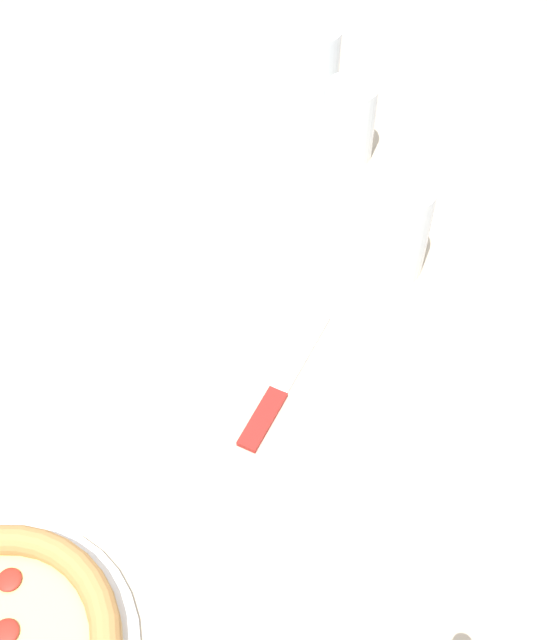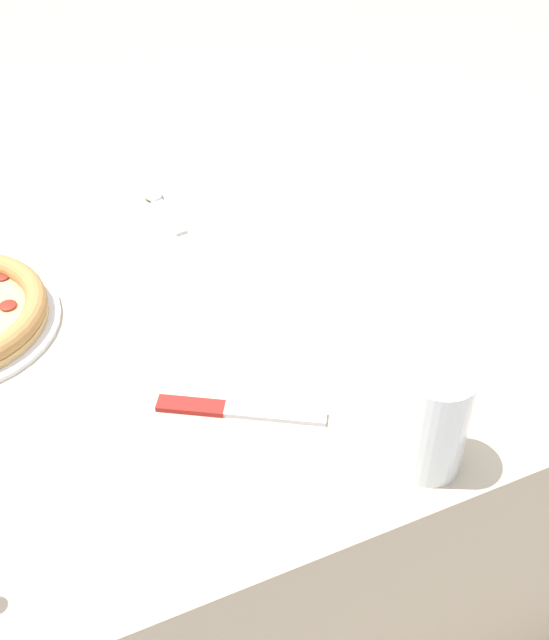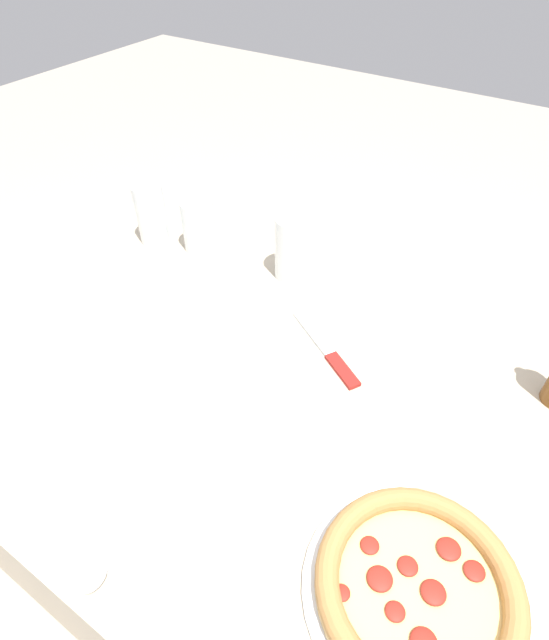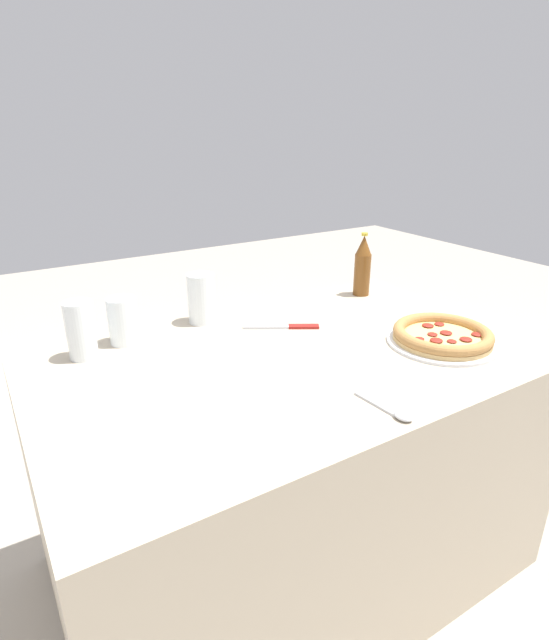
% 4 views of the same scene
% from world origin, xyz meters
% --- Properties ---
extents(ground_plane, '(8.00, 8.00, 0.00)m').
position_xyz_m(ground_plane, '(0.00, 0.00, 0.00)').
color(ground_plane, '#A89E8E').
extents(table, '(1.30, 0.82, 0.71)m').
position_xyz_m(table, '(0.00, 0.00, 0.35)').
color(table, '#B7A88E').
rests_on(table, ground_plane).
extents(pizza_salami, '(0.30, 0.30, 0.05)m').
position_xyz_m(pizza_salami, '(0.39, -0.15, 0.73)').
color(pizza_salami, silver).
rests_on(pizza_salami, table).
extents(glass_orange_juice, '(0.07, 0.07, 0.15)m').
position_xyz_m(glass_orange_juice, '(-0.46, 0.27, 0.78)').
color(glass_orange_juice, white).
rests_on(glass_orange_juice, table).
extents(glass_red_wine, '(0.08, 0.08, 0.15)m').
position_xyz_m(glass_red_wine, '(-0.10, 0.34, 0.78)').
color(glass_red_wine, white).
rests_on(glass_red_wine, table).
extents(glass_mango_juice, '(0.08, 0.08, 0.13)m').
position_xyz_m(glass_mango_juice, '(-0.35, 0.31, 0.77)').
color(glass_mango_juice, white).
rests_on(glass_mango_juice, table).
extents(knife, '(0.20, 0.14, 0.01)m').
position_xyz_m(knife, '(0.08, 0.17, 0.71)').
color(knife, maroon).
rests_on(knife, table).
extents(spoon, '(0.04, 0.15, 0.02)m').
position_xyz_m(spoon, '(0.02, -0.34, 0.71)').
color(spoon, silver).
rests_on(spoon, table).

